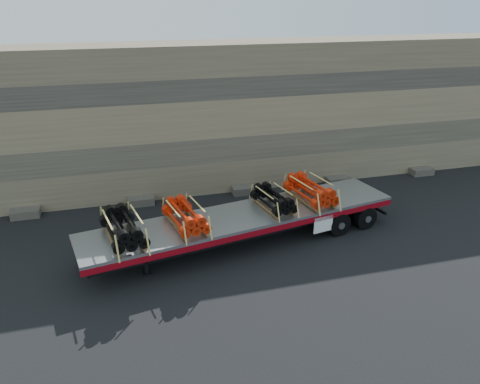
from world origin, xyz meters
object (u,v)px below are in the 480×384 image
object	(u,v)px
trailer	(244,229)
bundle_rear	(310,191)
bundle_front	(123,229)
bundle_midfront	(186,217)
bundle_midrear	(273,200)

from	to	relation	value
trailer	bundle_rear	world-z (taller)	bundle_rear
trailer	bundle_rear	size ratio (longest dim) A/B	5.32
bundle_front	trailer	bearing A→B (deg)	0.00
trailer	bundle_midfront	bearing A→B (deg)	-180.00
bundle_front	bundle_midrear	bearing A→B (deg)	0.00
bundle_midfront	bundle_midrear	size ratio (longest dim) A/B	1.10
bundle_midfront	bundle_front	bearing A→B (deg)	180.00
trailer	bundle_midrear	bearing A→B (deg)	-0.00
bundle_midrear	bundle_rear	distance (m)	1.73
trailer	bundle_midfront	distance (m)	2.56
bundle_midfront	bundle_midrear	world-z (taller)	bundle_midfront
bundle_front	bundle_midfront	world-z (taller)	bundle_front
bundle_front	bundle_midrear	size ratio (longest dim) A/B	1.18
bundle_midrear	bundle_midfront	bearing A→B (deg)	-180.00
bundle_midfront	trailer	bearing A→B (deg)	0.00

